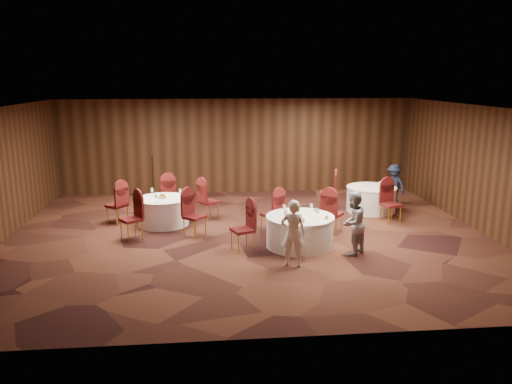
{
  "coord_description": "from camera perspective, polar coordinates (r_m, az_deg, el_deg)",
  "views": [
    {
      "loc": [
        -0.97,
        -11.9,
        3.92
      ],
      "look_at": [
        0.2,
        0.2,
        1.1
      ],
      "focal_mm": 35.0,
      "sensor_mm": 36.0,
      "label": 1
    }
  ],
  "objects": [
    {
      "name": "woman_a",
      "position": [
        10.48,
        4.27,
        -4.73
      ],
      "size": [
        0.59,
        0.45,
        1.45
      ],
      "primitive_type": "imported",
      "rotation": [
        0.0,
        0.0,
        2.92
      ],
      "color": "white",
      "rests_on": "ground"
    },
    {
      "name": "table_right",
      "position": [
        15.2,
        13.01,
        -0.77
      ],
      "size": [
        1.46,
        1.46,
        0.74
      ],
      "color": "white",
      "rests_on": "ground"
    },
    {
      "name": "chairs_main",
      "position": [
        12.34,
        3.19,
        -3.05
      ],
      "size": [
        3.08,
        1.97,
        1.0
      ],
      "color": "#440F0D",
      "rests_on": "ground"
    },
    {
      "name": "man_c",
      "position": [
        16.07,
        15.49,
        0.81
      ],
      "size": [
        0.81,
        0.96,
        1.28
      ],
      "primitive_type": "imported",
      "rotation": [
        0.0,
        0.0,
        5.2
      ],
      "color": "#151C30",
      "rests_on": "ground"
    },
    {
      "name": "woman_b",
      "position": [
        11.35,
        10.99,
        -3.51
      ],
      "size": [
        0.89,
        0.89,
        1.46
      ],
      "primitive_type": "imported",
      "rotation": [
        0.0,
        0.0,
        3.92
      ],
      "color": "#9D9DA1",
      "rests_on": "ground"
    },
    {
      "name": "table_main",
      "position": [
        11.8,
        5.03,
        -4.47
      ],
      "size": [
        1.6,
        1.6,
        0.74
      ],
      "color": "white",
      "rests_on": "ground"
    },
    {
      "name": "tabletop_right",
      "position": [
        14.89,
        13.99,
        0.96
      ],
      "size": [
        0.08,
        0.08,
        0.22
      ],
      "color": "silver",
      "rests_on": "table_right"
    },
    {
      "name": "chairs_right",
      "position": [
        14.69,
        11.57,
        -0.68
      ],
      "size": [
        2.03,
        2.23,
        1.0
      ],
      "color": "#440F0D",
      "rests_on": "ground"
    },
    {
      "name": "ground",
      "position": [
        12.57,
        -0.82,
        -5.12
      ],
      "size": [
        12.0,
        12.0,
        0.0
      ],
      "primitive_type": "plane",
      "color": "black",
      "rests_on": "ground"
    },
    {
      "name": "room_shell",
      "position": [
        12.1,
        -0.85,
        3.76
      ],
      "size": [
        12.0,
        12.0,
        12.0
      ],
      "color": "silver",
      "rests_on": "ground"
    },
    {
      "name": "tabletop_main",
      "position": [
        11.6,
        5.77,
        -2.39
      ],
      "size": [
        1.04,
        1.04,
        0.22
      ],
      "color": "silver",
      "rests_on": "table_main"
    },
    {
      "name": "mic_stand",
      "position": [
        15.99,
        -11.64,
        0.2
      ],
      "size": [
        0.24,
        0.24,
        1.52
      ],
      "color": "black",
      "rests_on": "ground"
    },
    {
      "name": "table_left",
      "position": [
        13.7,
        -10.59,
        -2.17
      ],
      "size": [
        1.4,
        1.4,
        0.74
      ],
      "color": "white",
      "rests_on": "ground"
    },
    {
      "name": "chairs_left",
      "position": [
        13.63,
        -10.47,
        -1.7
      ],
      "size": [
        3.23,
        3.09,
        1.0
      ],
      "color": "#440F0D",
      "rests_on": "ground"
    },
    {
      "name": "tabletop_left",
      "position": [
        13.58,
        -10.64,
        -0.36
      ],
      "size": [
        0.85,
        0.85,
        0.22
      ],
      "color": "silver",
      "rests_on": "table_left"
    }
  ]
}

